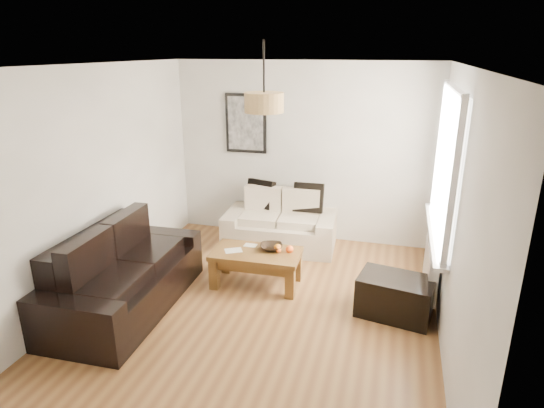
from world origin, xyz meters
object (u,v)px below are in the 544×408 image
(sofa_leather, at_px, (125,271))
(coffee_table, at_px, (256,268))
(loveseat_cream, at_px, (280,221))
(ottoman, at_px, (395,296))

(sofa_leather, distance_m, coffee_table, 1.53)
(coffee_table, bearing_deg, loveseat_cream, 90.62)
(loveseat_cream, xyz_separation_m, coffee_table, (0.01, -1.20, -0.17))
(ottoman, bearing_deg, coffee_table, 171.28)
(loveseat_cream, bearing_deg, ottoman, -44.79)
(loveseat_cream, distance_m, coffee_table, 1.21)
(loveseat_cream, distance_m, ottoman, 2.21)
(sofa_leather, bearing_deg, coffee_table, -56.58)
(loveseat_cream, relative_size, sofa_leather, 0.78)
(loveseat_cream, xyz_separation_m, sofa_leather, (-1.23, -2.07, 0.04))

